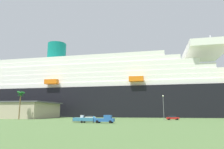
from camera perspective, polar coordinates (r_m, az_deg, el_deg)
name	(u,v)px	position (r m, az deg, el deg)	size (l,w,h in m)	color
ground_plane	(95,118)	(107.52, -4.73, -11.90)	(600.00, 600.00, 0.00)	#4C6B38
cruise_ship	(102,92)	(136.66, -2.88, -4.99)	(262.58, 45.44, 58.16)	black
pickup_truck	(105,119)	(58.85, -1.89, -12.28)	(5.70, 2.52, 2.20)	#2659A5
small_boat_on_trailer	(86,119)	(60.53, -7.08, -12.23)	(8.47, 2.34, 2.15)	#595960
palm_tree	(21,96)	(94.35, -23.98, -5.41)	(3.51, 3.42, 11.64)	brown
street_lamp	(163,104)	(78.87, 14.03, -7.98)	(0.56, 0.56, 9.16)	slate
parked_car_red_hatchback	(172,118)	(84.29, 16.39, -11.41)	(4.89, 2.56, 1.58)	red
parked_car_white_van	(91,117)	(90.49, -5.97, -11.66)	(4.47, 2.50, 1.58)	white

